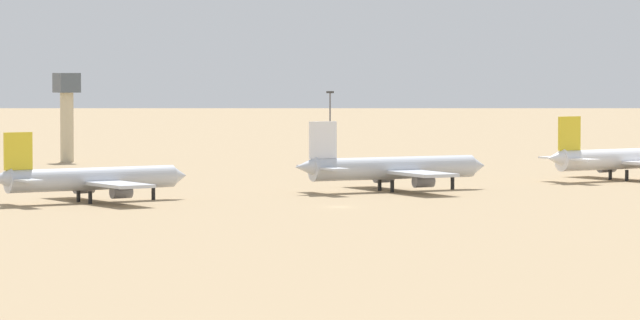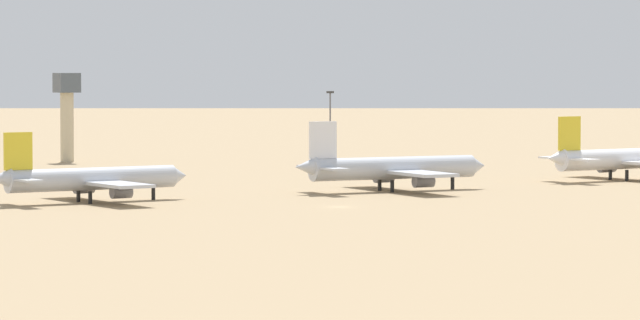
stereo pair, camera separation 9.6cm
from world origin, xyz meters
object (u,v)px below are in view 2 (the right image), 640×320
parked_jet_yellow_4 (623,159)px  light_pole_west (330,122)px  control_tower (67,108)px  parked_jet_yellow_2 (90,179)px  parked_jet_white_3 (391,168)px

parked_jet_yellow_4 → light_pole_west: bearing=99.4°
control_tower → light_pole_west: (50.93, -37.87, -3.11)m
parked_jet_yellow_2 → parked_jet_white_3: parked_jet_white_3 is taller
parked_jet_yellow_2 → light_pole_west: bearing=39.5°
parked_jet_white_3 → light_pole_west: 99.95m
parked_jet_yellow_2 → parked_jet_yellow_4: bearing=-0.8°
parked_jet_yellow_2 → control_tower: 135.79m
parked_jet_yellow_4 → control_tower: control_tower is taller
parked_jet_white_3 → control_tower: control_tower is taller
parked_jet_yellow_2 → control_tower: size_ratio=1.74×
light_pole_west → parked_jet_yellow_2: bearing=-139.0°
parked_jet_yellow_2 → control_tower: (50.18, 125.86, 8.87)m
parked_jet_yellow_4 → light_pole_west: size_ratio=2.33×
parked_jet_white_3 → light_pole_west: light_pole_west is taller
parked_jet_white_3 → control_tower: 129.20m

